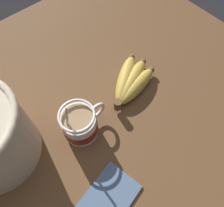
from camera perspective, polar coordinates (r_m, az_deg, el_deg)
name	(u,v)px	position (r cm, az deg, el deg)	size (l,w,h in cm)	color
table	(111,123)	(58.03, -0.35, -5.13)	(105.21, 105.21, 3.76)	brown
coffee_mug	(80,124)	(51.93, -8.35, -5.42)	(11.84, 8.42, 14.63)	white
banana_bunch	(131,82)	(60.03, 4.97, 5.73)	(17.21, 12.95, 4.43)	brown
napkin	(108,198)	(51.15, -0.99, -23.48)	(14.43, 11.39, 0.60)	slate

